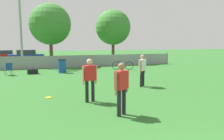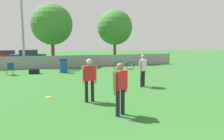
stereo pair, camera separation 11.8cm
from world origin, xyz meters
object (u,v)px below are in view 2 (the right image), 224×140
object	(u,v)px
tree_near_pole	(52,24)
parked_car_blue	(28,56)
light_pole	(22,15)
player_receiver_white	(143,68)
folding_chair_sideline	(10,68)
bicycle_sideline	(124,65)
trash_bin	(63,66)
player_thrower_red	(120,85)
parked_car_red	(6,55)
frisbee_disc	(48,97)
tree_far_right	(115,27)
player_defender_red	(89,77)
gear_bag_sideline	(34,71)

from	to	relation	value
tree_near_pole	parked_car_blue	bearing A→B (deg)	113.26
light_pole	player_receiver_white	bearing A→B (deg)	-61.91
folding_chair_sideline	bicycle_sideline	xyz separation A→B (m)	(8.65, 0.29, -0.14)
light_pole	trash_bin	world-z (taller)	light_pole
player_thrower_red	parked_car_red	distance (m)	25.39
bicycle_sideline	frisbee_disc	bearing A→B (deg)	-111.41
tree_far_right	player_defender_red	world-z (taller)	tree_far_right
tree_near_pole	tree_far_right	distance (m)	6.83
light_pole	frisbee_disc	xyz separation A→B (m)	(1.55, -12.51, -4.71)
player_thrower_red	frisbee_disc	xyz separation A→B (m)	(-2.01, 3.01, -0.95)
player_defender_red	folding_chair_sideline	distance (m)	9.35
player_thrower_red	player_defender_red	bearing A→B (deg)	75.45
tree_far_right	bicycle_sideline	size ratio (longest dim) A/B	3.45
tree_far_right	parked_car_blue	bearing A→B (deg)	151.81
tree_near_pole	player_thrower_red	distance (m)	16.40
tree_far_right	folding_chair_sideline	world-z (taller)	tree_far_right
player_thrower_red	gear_bag_sideline	size ratio (longest dim) A/B	2.23
player_defender_red	bicycle_sideline	distance (m)	10.19
tree_near_pole	frisbee_disc	distance (m)	13.71
tree_near_pole	parked_car_blue	world-z (taller)	tree_near_pole
frisbee_disc	trash_bin	bearing A→B (deg)	79.03
tree_near_pole	bicycle_sideline	distance (m)	8.42
tree_near_pole	parked_car_red	distance (m)	10.58
light_pole	bicycle_sideline	xyz separation A→B (m)	(8.00, -4.80, -4.37)
bicycle_sideline	gear_bag_sideline	size ratio (longest dim) A/B	2.31
tree_near_pole	player_defender_red	distance (m)	14.56
folding_chair_sideline	tree_far_right	bearing A→B (deg)	-167.75
tree_far_right	parked_car_blue	distance (m)	11.04
frisbee_disc	player_thrower_red	bearing A→B (deg)	-56.30
trash_bin	tree_near_pole	bearing A→B (deg)	93.80
frisbee_disc	folding_chair_sideline	xyz separation A→B (m)	(-2.21, 7.42, 0.48)
bicycle_sideline	trash_bin	size ratio (longest dim) A/B	1.65
tree_near_pole	parked_car_red	bearing A→B (deg)	121.63
light_pole	tree_near_pole	distance (m)	2.79
tree_near_pole	player_receiver_white	size ratio (longest dim) A/B	3.65
tree_near_pole	bicycle_sideline	size ratio (longest dim) A/B	3.53
player_defender_red	folding_chair_sideline	size ratio (longest dim) A/B	1.89
light_pole	tree_near_pole	xyz separation A→B (m)	(2.63, 0.56, -0.72)
bicycle_sideline	parked_car_red	world-z (taller)	parked_car_red
player_defender_red	trash_bin	size ratio (longest dim) A/B	1.60
bicycle_sideline	gear_bag_sideline	xyz separation A→B (m)	(-7.09, -0.17, -0.19)
gear_bag_sideline	parked_car_blue	distance (m)	11.46
player_thrower_red	gear_bag_sideline	world-z (taller)	player_thrower_red
tree_far_right	folding_chair_sideline	size ratio (longest dim) A/B	6.73
parked_car_red	tree_far_right	bearing A→B (deg)	-37.80
player_thrower_red	parked_car_blue	xyz separation A→B (m)	(-3.46, 21.97, -0.28)
tree_near_pole	tree_far_right	size ratio (longest dim) A/B	1.02
folding_chair_sideline	parked_car_red	world-z (taller)	parked_car_red
bicycle_sideline	trash_bin	bearing A→B (deg)	-159.00
frisbee_disc	light_pole	bearing A→B (deg)	97.07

